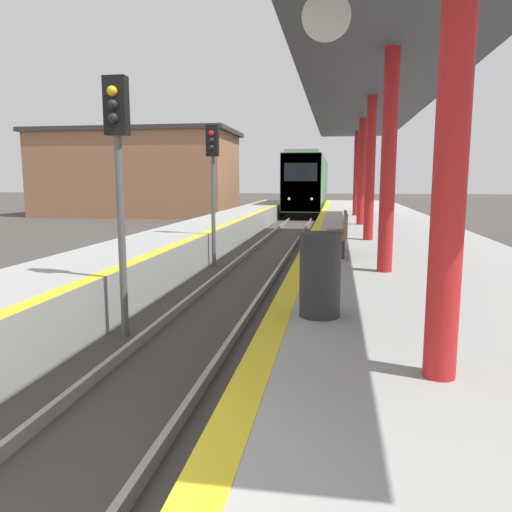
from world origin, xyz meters
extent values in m
cube|color=black|center=(0.00, 39.76, 0.28)|extent=(2.24, 17.05, 0.55)
cube|color=#477247|center=(0.00, 39.76, 2.45)|extent=(2.64, 18.94, 3.81)
cube|color=#E54C19|center=(0.00, 30.36, 2.45)|extent=(2.58, 0.16, 3.73)
cube|color=black|center=(0.00, 30.30, 3.12)|extent=(2.11, 0.06, 1.14)
cube|color=gray|center=(0.00, 39.76, 4.48)|extent=(2.24, 18.00, 0.24)
sphere|color=white|center=(-0.73, 30.30, 1.41)|extent=(0.18, 0.18, 0.18)
sphere|color=white|center=(0.73, 30.30, 1.41)|extent=(0.18, 0.18, 0.18)
cylinder|color=#595959|center=(-1.13, 5.70, 1.64)|extent=(0.12, 0.12, 3.29)
cube|color=black|center=(-1.13, 5.70, 3.74)|extent=(0.36, 0.20, 0.90)
sphere|color=yellow|center=(-1.13, 5.57, 3.94)|extent=(0.16, 0.16, 0.16)
sphere|color=black|center=(-1.13, 5.57, 3.74)|extent=(0.16, 0.16, 0.16)
sphere|color=black|center=(-1.13, 5.57, 3.53)|extent=(0.16, 0.16, 0.16)
cylinder|color=#595959|center=(-1.33, 12.64, 1.64)|extent=(0.12, 0.12, 3.29)
cube|color=black|center=(-1.33, 12.64, 3.74)|extent=(0.36, 0.20, 0.90)
sphere|color=red|center=(-1.33, 12.51, 3.94)|extent=(0.16, 0.16, 0.16)
sphere|color=black|center=(-1.33, 12.51, 3.74)|extent=(0.16, 0.16, 0.16)
sphere|color=black|center=(-1.33, 12.51, 3.53)|extent=(0.16, 0.16, 0.16)
cylinder|color=red|center=(3.18, 2.21, 2.88)|extent=(0.26, 0.26, 3.80)
cylinder|color=red|center=(3.18, 7.08, 2.88)|extent=(0.26, 0.26, 3.80)
cylinder|color=red|center=(3.18, 11.95, 2.88)|extent=(0.26, 0.26, 3.80)
cylinder|color=red|center=(3.18, 16.83, 2.88)|extent=(0.26, 0.26, 3.80)
cylinder|color=red|center=(3.18, 21.70, 2.88)|extent=(0.26, 0.26, 3.80)
cube|color=#3F3F44|center=(3.18, 11.95, 4.88)|extent=(3.44, 24.36, 0.20)
cylinder|color=white|center=(2.15, 4.16, 4.43)|extent=(0.56, 0.04, 0.56)
cylinder|color=#262628|center=(2.14, 3.93, 1.45)|extent=(0.49, 0.49, 0.94)
cylinder|color=#262626|center=(2.14, 3.93, 1.95)|extent=(0.51, 0.51, 0.06)
cube|color=brown|center=(2.32, 9.07, 1.42)|extent=(0.44, 1.65, 0.08)
cube|color=brown|center=(2.51, 9.07, 1.68)|extent=(0.06, 1.65, 0.44)
cube|color=#262628|center=(2.32, 8.41, 1.18)|extent=(0.35, 0.08, 0.40)
cube|color=#262628|center=(2.32, 9.73, 1.18)|extent=(0.35, 0.08, 0.40)
cube|color=#9E6B4C|center=(-12.40, 33.97, 2.97)|extent=(13.97, 7.40, 5.94)
cube|color=#383333|center=(-12.40, 33.97, 6.09)|extent=(14.67, 7.77, 0.30)
camera|label=1|loc=(2.31, -1.90, 2.58)|focal=35.00mm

